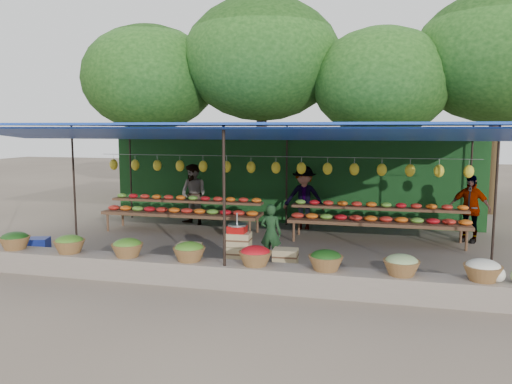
% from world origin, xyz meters
% --- Properties ---
extents(ground, '(60.00, 60.00, 0.00)m').
position_xyz_m(ground, '(0.00, 0.00, 0.00)').
color(ground, brown).
rests_on(ground, ground).
extents(stone_curb, '(10.60, 0.55, 0.40)m').
position_xyz_m(stone_curb, '(0.00, -2.75, 0.20)').
color(stone_curb, '#74685D').
rests_on(stone_curb, ground).
extents(stall_canopy, '(10.80, 6.60, 2.82)m').
position_xyz_m(stall_canopy, '(0.00, 0.06, 2.68)').
color(stall_canopy, black).
rests_on(stall_canopy, ground).
extents(produce_baskets, '(8.98, 0.58, 0.34)m').
position_xyz_m(produce_baskets, '(-0.10, -2.75, 0.56)').
color(produce_baskets, brown).
rests_on(produce_baskets, stone_curb).
extents(netting_backdrop, '(10.60, 0.06, 2.50)m').
position_xyz_m(netting_backdrop, '(0.00, 3.15, 1.25)').
color(netting_backdrop, '#1B4D1E').
rests_on(netting_backdrop, ground).
extents(tree_row, '(16.51, 5.50, 7.12)m').
position_xyz_m(tree_row, '(0.50, 6.09, 4.70)').
color(tree_row, '#342413').
rests_on(tree_row, ground).
extents(fruit_table_left, '(4.21, 0.95, 0.93)m').
position_xyz_m(fruit_table_left, '(-2.49, 1.35, 0.61)').
color(fruit_table_left, '#4E2D1F').
rests_on(fruit_table_left, ground).
extents(fruit_table_right, '(4.21, 0.95, 0.93)m').
position_xyz_m(fruit_table_right, '(2.51, 1.35, 0.61)').
color(fruit_table_right, '#4E2D1F').
rests_on(fruit_table_right, ground).
extents(crate_counter, '(2.36, 0.36, 0.77)m').
position_xyz_m(crate_counter, '(-0.06, -1.93, 0.31)').
color(crate_counter, tan).
rests_on(crate_counter, ground).
extents(weighing_scale, '(0.36, 0.36, 0.38)m').
position_xyz_m(weighing_scale, '(-0.05, -1.93, 0.86)').
color(weighing_scale, '#B60F0E').
rests_on(weighing_scale, crate_counter).
extents(vendor_seated, '(0.45, 0.31, 1.20)m').
position_xyz_m(vendor_seated, '(0.40, -1.04, 0.60)').
color(vendor_seated, '#1B3B1D').
rests_on(vendor_seated, ground).
extents(customer_left, '(1.02, 0.93, 1.72)m').
position_xyz_m(customer_left, '(-2.55, 2.31, 0.86)').
color(customer_left, slate).
rests_on(customer_left, ground).
extents(customer_mid, '(1.10, 0.63, 1.71)m').
position_xyz_m(customer_mid, '(0.56, 2.45, 0.85)').
color(customer_mid, slate).
rests_on(customer_mid, ground).
extents(customer_right, '(1.03, 0.76, 1.63)m').
position_xyz_m(customer_right, '(4.65, 1.90, 0.81)').
color(customer_right, slate).
rests_on(customer_right, ground).
extents(blue_crate_front, '(0.56, 0.42, 0.32)m').
position_xyz_m(blue_crate_front, '(-4.67, -2.41, 0.16)').
color(blue_crate_front, navy).
rests_on(blue_crate_front, ground).
extents(blue_crate_back, '(0.63, 0.53, 0.32)m').
position_xyz_m(blue_crate_back, '(-4.79, -1.53, 0.16)').
color(blue_crate_back, navy).
rests_on(blue_crate_back, ground).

